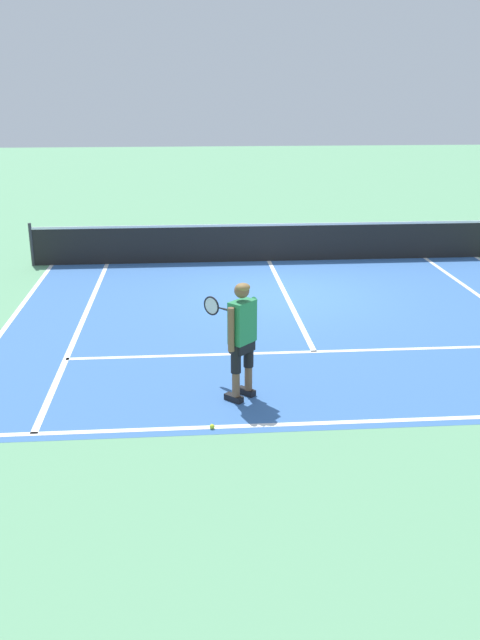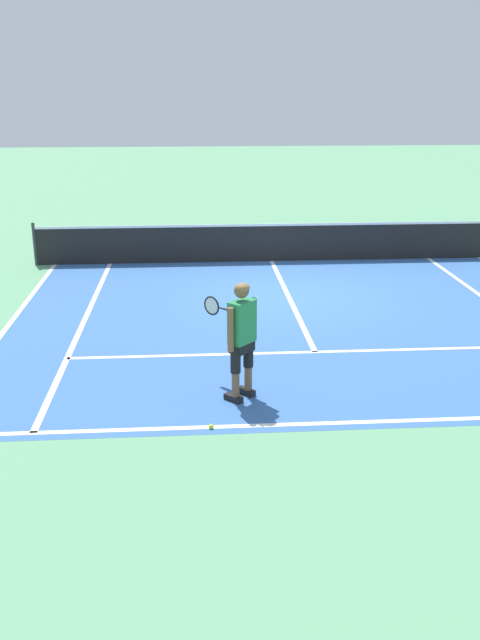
% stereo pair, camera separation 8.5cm
% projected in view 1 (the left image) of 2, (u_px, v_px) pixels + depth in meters
% --- Properties ---
extents(ground_plane, '(80.00, 80.00, 0.00)m').
position_uv_depth(ground_plane, '(286.00, 294.00, 14.63)').
color(ground_plane, '#609E70').
extents(court_inner_surface, '(10.98, 9.36, 0.00)m').
position_uv_depth(court_inner_surface, '(296.00, 316.00, 13.25)').
color(court_inner_surface, '#3866A8').
rests_on(court_inner_surface, ground).
extents(line_baseline, '(10.98, 0.10, 0.01)m').
position_uv_depth(line_baseline, '(349.00, 422.00, 9.02)').
color(line_baseline, white).
rests_on(line_baseline, ground).
extents(line_service, '(8.23, 0.10, 0.01)m').
position_uv_depth(line_service, '(314.00, 352.00, 11.44)').
color(line_service, white).
rests_on(line_service, ground).
extents(line_centre_service, '(0.10, 6.40, 0.01)m').
position_uv_depth(line_centre_service, '(287.00, 297.00, 14.46)').
color(line_centre_service, white).
rests_on(line_centre_service, ground).
extents(line_singles_left, '(0.10, 8.96, 0.01)m').
position_uv_depth(line_singles_left, '(82.00, 321.00, 12.94)').
color(line_singles_left, white).
rests_on(line_singles_left, ground).
extents(line_doubles_left, '(0.10, 8.96, 0.01)m').
position_uv_depth(line_doubles_left, '(9.00, 323.00, 12.84)').
color(line_doubles_left, white).
rests_on(line_doubles_left, ground).
extents(tennis_net, '(11.96, 0.08, 1.07)m').
position_uv_depth(tennis_net, '(269.00, 242.00, 17.32)').
color(tennis_net, '#333338').
rests_on(tennis_net, ground).
extents(tennis_player, '(0.75, 1.15, 1.71)m').
position_uv_depth(tennis_player, '(241.00, 333.00, 9.42)').
color(tennis_player, black).
rests_on(tennis_player, ground).
extents(tennis_ball_near_feet, '(0.07, 0.07, 0.07)m').
position_uv_depth(tennis_ball_near_feet, '(212.00, 427.00, 8.84)').
color(tennis_ball_near_feet, '#CCE02D').
rests_on(tennis_ball_near_feet, ground).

